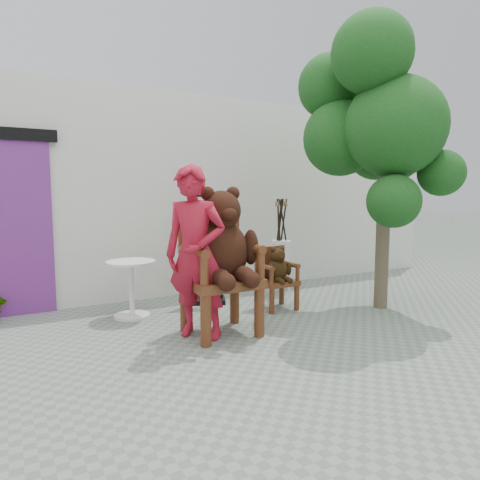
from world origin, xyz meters
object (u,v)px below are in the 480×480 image
(person, at_px, (197,255))
(cafe_table, at_px, (131,282))
(chair_big, at_px, (220,251))
(display_stand, at_px, (209,262))
(stool_bucket, at_px, (281,252))
(chair_small, at_px, (276,271))
(tree, at_px, (379,126))

(person, xyz_separation_m, cafe_table, (-0.37, 1.20, -0.47))
(chair_big, distance_m, person, 0.35)
(person, height_order, display_stand, person)
(stool_bucket, bearing_deg, display_stand, -179.48)
(person, bearing_deg, stool_bucket, 81.07)
(chair_small, relative_size, display_stand, 0.55)
(person, distance_m, display_stand, 1.62)
(display_stand, relative_size, stool_bucket, 1.04)
(tree, bearing_deg, person, 179.72)
(chair_big, bearing_deg, cafe_table, 122.60)
(stool_bucket, bearing_deg, chair_big, -142.51)
(chair_big, relative_size, stool_bucket, 1.10)
(person, relative_size, cafe_table, 2.57)
(chair_big, bearing_deg, stool_bucket, 37.49)
(chair_small, bearing_deg, tree, -32.57)
(chair_small, relative_size, stool_bucket, 0.58)
(person, bearing_deg, display_stand, 107.06)
(cafe_table, relative_size, stool_bucket, 0.48)
(chair_big, relative_size, tree, 0.45)
(chair_big, relative_size, display_stand, 1.06)
(person, relative_size, stool_bucket, 1.25)
(chair_small, relative_size, cafe_table, 1.19)
(chair_small, bearing_deg, cafe_table, 163.68)
(chair_big, height_order, tree, tree)
(display_stand, bearing_deg, cafe_table, -147.06)
(person, bearing_deg, cafe_table, 153.05)
(person, xyz_separation_m, stool_bucket, (2.00, 1.40, -0.26))
(chair_big, xyz_separation_m, cafe_table, (-0.69, 1.09, -0.47))
(chair_small, relative_size, tree, 0.23)
(tree, bearing_deg, display_stand, 141.20)
(chair_big, bearing_deg, tree, -3.38)
(chair_small, distance_m, person, 1.63)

